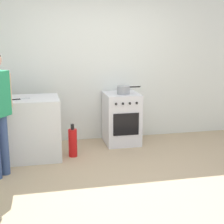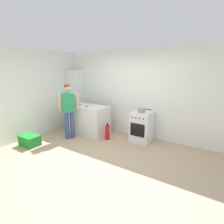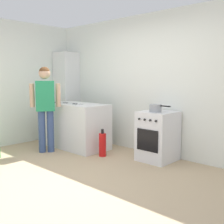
# 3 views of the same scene
# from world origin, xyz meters

# --- Properties ---
(ground_plane) EXTENTS (8.00, 8.00, 0.00)m
(ground_plane) POSITION_xyz_m (0.00, 0.00, 0.00)
(ground_plane) COLOR tan
(back_wall) EXTENTS (6.00, 0.10, 2.60)m
(back_wall) POSITION_xyz_m (0.00, 1.95, 1.30)
(back_wall) COLOR silver
(back_wall) RESTS_ON ground
(side_wall_left) EXTENTS (0.10, 3.10, 2.60)m
(side_wall_left) POSITION_xyz_m (-2.60, 0.40, 1.30)
(side_wall_left) COLOR silver
(side_wall_left) RESTS_ON ground
(counter_unit) EXTENTS (1.30, 0.70, 0.90)m
(counter_unit) POSITION_xyz_m (-1.35, 1.20, 0.45)
(counter_unit) COLOR silver
(counter_unit) RESTS_ON ground
(oven_left) EXTENTS (0.56, 0.62, 0.85)m
(oven_left) POSITION_xyz_m (0.35, 1.58, 0.43)
(oven_left) COLOR silver
(oven_left) RESTS_ON ground
(pot) EXTENTS (0.39, 0.21, 0.13)m
(pot) POSITION_xyz_m (0.36, 1.49, 0.92)
(pot) COLOR gray
(pot) RESTS_ON oven_left
(knife_carving) EXTENTS (0.32, 0.16, 0.01)m
(knife_carving) POSITION_xyz_m (-1.53, 1.16, 0.90)
(knife_carving) COLOR silver
(knife_carving) RESTS_ON counter_unit
(knife_chef) EXTENTS (0.31, 0.06, 0.01)m
(knife_chef) POSITION_xyz_m (-1.75, 1.06, 0.90)
(knife_chef) COLOR silver
(knife_chef) RESTS_ON counter_unit
(knife_utility) EXTENTS (0.25, 0.10, 0.01)m
(knife_utility) POSITION_xyz_m (-1.24, 1.13, 0.90)
(knife_utility) COLOR silver
(knife_utility) RESTS_ON counter_unit
(person) EXTENTS (0.37, 0.48, 1.63)m
(person) POSITION_xyz_m (-1.51, 0.57, 0.97)
(person) COLOR #384C7A
(person) RESTS_ON ground
(fire_extinguisher) EXTENTS (0.13, 0.13, 0.50)m
(fire_extinguisher) POSITION_xyz_m (-0.52, 1.10, 0.22)
(fire_extinguisher) COLOR red
(fire_extinguisher) RESTS_ON ground
(larder_cabinet) EXTENTS (0.48, 0.44, 2.00)m
(larder_cabinet) POSITION_xyz_m (-2.30, 1.68, 1.00)
(larder_cabinet) COLOR silver
(larder_cabinet) RESTS_ON ground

